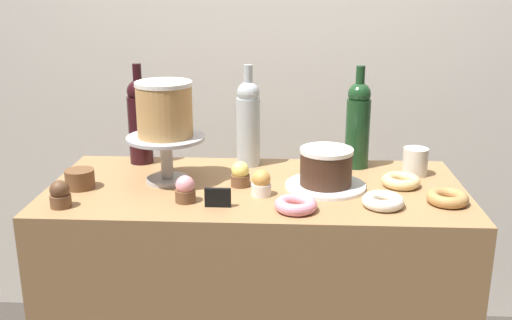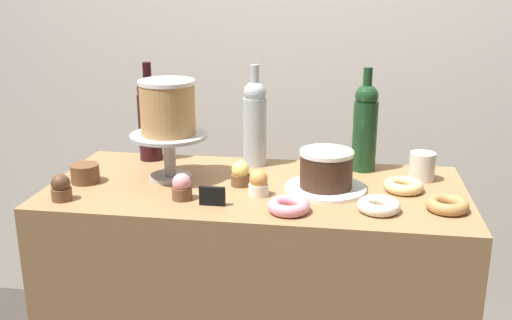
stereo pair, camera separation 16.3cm
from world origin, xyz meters
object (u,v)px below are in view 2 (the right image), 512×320
object	(u,v)px
wine_bottle_dark_red	(149,117)
cookie_stack	(85,173)
wine_bottle_clear	(255,121)
coffee_cup_ceramic	(422,166)
price_sign_chalkboard	(212,196)
cupcake_chocolate	(61,188)
cupcake_caramel	(259,184)
donut_pink	(289,206)
white_layer_cake	(168,107)
chocolate_round_cake	(326,168)
donut_sugar	(379,206)
cake_stand_pedestal	(169,148)
wine_bottle_green	(365,126)
donut_glazed	(403,186)
cupcake_lemon	(241,174)
donut_maple	(447,205)
cupcake_strawberry	(182,187)

from	to	relation	value
wine_bottle_dark_red	cookie_stack	xyz separation A→B (m)	(-0.12, -0.26, -0.12)
wine_bottle_clear	coffee_cup_ceramic	bearing A→B (deg)	-8.38
price_sign_chalkboard	cupcake_chocolate	bearing A→B (deg)	-176.73
cupcake_caramel	donut_pink	distance (m)	0.15
white_layer_cake	donut_pink	bearing A→B (deg)	-29.01
chocolate_round_cake	donut_sugar	xyz separation A→B (m)	(0.14, -0.15, -0.05)
white_layer_cake	donut_sugar	bearing A→B (deg)	-15.63
cookie_stack	donut_sugar	bearing A→B (deg)	-6.79
cake_stand_pedestal	price_sign_chalkboard	bearing A→B (deg)	-48.33
wine_bottle_dark_red	price_sign_chalkboard	size ratio (longest dim) A/B	4.65
price_sign_chalkboard	wine_bottle_green	bearing A→B (deg)	42.67
wine_bottle_green	price_sign_chalkboard	size ratio (longest dim) A/B	4.65
donut_glazed	cupcake_chocolate	bearing A→B (deg)	-167.05
coffee_cup_ceramic	cake_stand_pedestal	bearing A→B (deg)	-172.10
cupcake_caramel	cupcake_lemon	world-z (taller)	same
coffee_cup_ceramic	cupcake_caramel	bearing A→B (deg)	-156.14
cupcake_chocolate	donut_sugar	world-z (taller)	cupcake_chocolate
wine_bottle_dark_red	coffee_cup_ceramic	bearing A→B (deg)	-5.49
white_layer_cake	donut_sugar	world-z (taller)	white_layer_cake
donut_glazed	donut_pink	xyz separation A→B (m)	(-0.31, -0.21, 0.00)
cupcake_chocolate	price_sign_chalkboard	xyz separation A→B (m)	(0.42, 0.02, -0.01)
chocolate_round_cake	cupcake_lemon	world-z (taller)	chocolate_round_cake
wine_bottle_dark_red	cupcake_lemon	size ratio (longest dim) A/B	4.38
wine_bottle_dark_red	donut_maple	bearing A→B (deg)	-19.69
cake_stand_pedestal	donut_maple	world-z (taller)	cake_stand_pedestal
cupcake_chocolate	price_sign_chalkboard	size ratio (longest dim) A/B	1.06
donut_sugar	price_sign_chalkboard	xyz separation A→B (m)	(-0.44, -0.02, 0.01)
cupcake_caramel	donut_glazed	bearing A→B (deg)	13.53
donut_sugar	donut_maple	world-z (taller)	same
cupcake_lemon	price_sign_chalkboard	xyz separation A→B (m)	(-0.05, -0.17, -0.01)
cupcake_chocolate	wine_bottle_dark_red	bearing A→B (deg)	73.39
cookie_stack	price_sign_chalkboard	distance (m)	0.43
white_layer_cake	cupcake_lemon	distance (m)	0.29
cake_stand_pedestal	wine_bottle_green	world-z (taller)	wine_bottle_green
wine_bottle_dark_red	donut_maple	size ratio (longest dim) A/B	2.91
white_layer_cake	cupcake_lemon	size ratio (longest dim) A/B	2.21
wine_bottle_green	donut_sugar	bearing A→B (deg)	-84.36
cake_stand_pedestal	cupcake_lemon	distance (m)	0.23
coffee_cup_ceramic	wine_bottle_green	bearing A→B (deg)	156.84
wine_bottle_green	cake_stand_pedestal	bearing A→B (deg)	-162.91
chocolate_round_cake	coffee_cup_ceramic	world-z (taller)	chocolate_round_cake
wine_bottle_clear	cookie_stack	bearing A→B (deg)	-152.09
donut_glazed	coffee_cup_ceramic	xyz separation A→B (m)	(0.06, 0.11, 0.03)
donut_sugar	price_sign_chalkboard	distance (m)	0.44
wine_bottle_dark_red	wine_bottle_clear	world-z (taller)	same
donut_sugar	donut_maple	distance (m)	0.18
wine_bottle_dark_red	donut_glazed	xyz separation A→B (m)	(0.81, -0.19, -0.13)
cupcake_strawberry	cupcake_lemon	xyz separation A→B (m)	(0.14, 0.14, 0.00)
wine_bottle_dark_red	wine_bottle_green	world-z (taller)	same
cookie_stack	wine_bottle_green	bearing A→B (deg)	16.79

